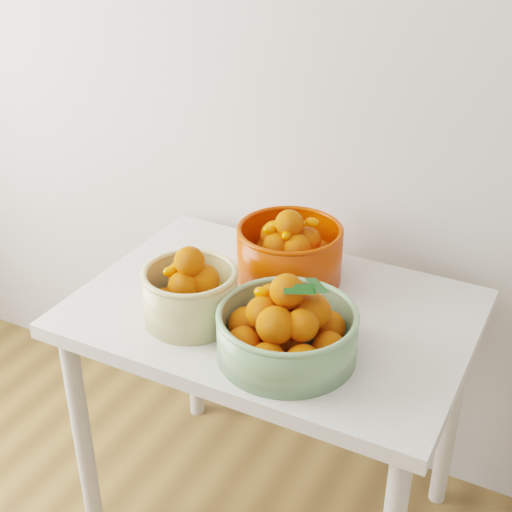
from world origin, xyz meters
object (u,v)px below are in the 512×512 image
at_px(bowl_green, 287,329).
at_px(bowl_orange, 290,252).
at_px(table, 273,337).
at_px(bowl_cream, 191,293).

distance_m(bowl_green, bowl_orange, 0.35).
xyz_separation_m(table, bowl_orange, (-0.02, 0.15, 0.18)).
distance_m(bowl_cream, bowl_green, 0.27).
xyz_separation_m(bowl_cream, bowl_green, (0.27, -0.03, -0.00)).
relative_size(table, bowl_cream, 3.70).
bearing_deg(table, bowl_orange, 99.26).
bearing_deg(bowl_cream, table, 42.40).
relative_size(table, bowl_orange, 2.69).
height_order(bowl_cream, bowl_green, bowl_green).
xyz_separation_m(table, bowl_green, (0.12, -0.17, 0.17)).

